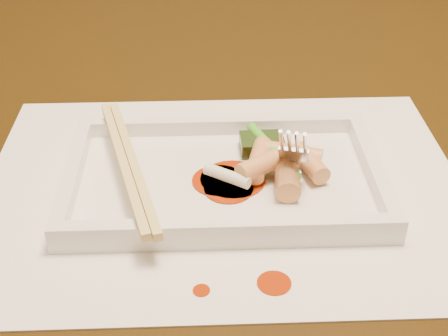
{
  "coord_description": "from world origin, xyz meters",
  "views": [
    {
      "loc": [
        0.07,
        -0.57,
        1.06
      ],
      "look_at": [
        0.09,
        -0.15,
        0.77
      ],
      "focal_mm": 50.0,
      "sensor_mm": 36.0,
      "label": 1
    }
  ],
  "objects_px": {
    "placemat": "(224,186)",
    "plate_base": "(224,182)",
    "table": "(140,183)",
    "chopstick_a": "(123,163)",
    "fork": "(312,86)"
  },
  "relations": [
    {
      "from": "placemat",
      "to": "plate_base",
      "type": "distance_m",
      "value": 0.0
    },
    {
      "from": "table",
      "to": "placemat",
      "type": "relative_size",
      "value": 3.5
    },
    {
      "from": "table",
      "to": "chopstick_a",
      "type": "bearing_deg",
      "value": -87.45
    },
    {
      "from": "placemat",
      "to": "plate_base",
      "type": "xyz_separation_m",
      "value": [
        0.0,
        0.0,
        0.0
      ]
    },
    {
      "from": "table",
      "to": "placemat",
      "type": "xyz_separation_m",
      "value": [
        0.09,
        -0.15,
        0.1
      ]
    },
    {
      "from": "placemat",
      "to": "fork",
      "type": "relative_size",
      "value": 2.86
    },
    {
      "from": "plate_base",
      "to": "chopstick_a",
      "type": "height_order",
      "value": "chopstick_a"
    },
    {
      "from": "placemat",
      "to": "table",
      "type": "bearing_deg",
      "value": 120.76
    },
    {
      "from": "chopstick_a",
      "to": "fork",
      "type": "relative_size",
      "value": 1.39
    },
    {
      "from": "table",
      "to": "plate_base",
      "type": "bearing_deg",
      "value": -59.24
    },
    {
      "from": "fork",
      "to": "chopstick_a",
      "type": "bearing_deg",
      "value": -173.25
    },
    {
      "from": "fork",
      "to": "placemat",
      "type": "bearing_deg",
      "value": -165.58
    },
    {
      "from": "table",
      "to": "placemat",
      "type": "height_order",
      "value": "placemat"
    },
    {
      "from": "plate_base",
      "to": "fork",
      "type": "xyz_separation_m",
      "value": [
        0.07,
        0.02,
        0.08
      ]
    },
    {
      "from": "chopstick_a",
      "to": "plate_base",
      "type": "bearing_deg",
      "value": 0.0
    }
  ]
}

